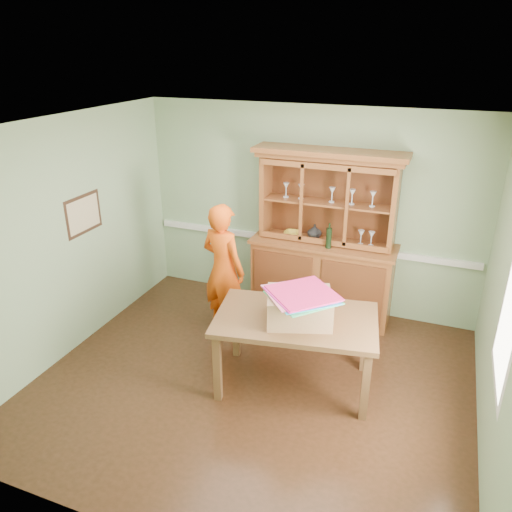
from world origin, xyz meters
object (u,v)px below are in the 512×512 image
at_px(person, 223,269).
at_px(china_hutch, 323,260).
at_px(cardboard_box, 299,307).
at_px(dining_table, 296,326).

bearing_deg(person, china_hutch, -124.32).
height_order(cardboard_box, person, person).
xyz_separation_m(dining_table, person, (-1.16, 0.75, 0.12)).
height_order(china_hutch, person, china_hutch).
relative_size(cardboard_box, person, 0.38).
bearing_deg(person, cardboard_box, 162.74).
relative_size(china_hutch, person, 1.32).
bearing_deg(person, dining_table, 163.29).
relative_size(dining_table, cardboard_box, 2.81).
relative_size(china_hutch, cardboard_box, 3.50).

